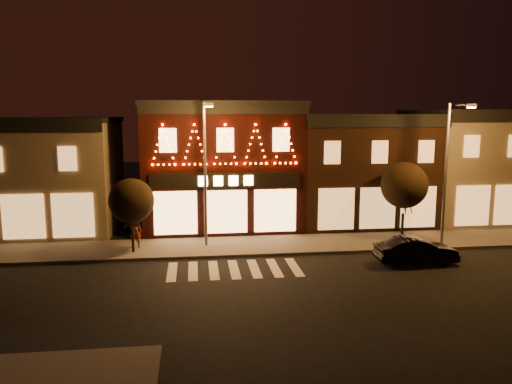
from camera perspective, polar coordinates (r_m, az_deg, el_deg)
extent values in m
plane|color=black|center=(20.79, -1.61, -12.26)|extent=(120.00, 120.00, 0.00)
cube|color=#47423D|center=(28.55, 0.84, -6.14)|extent=(44.00, 4.00, 0.15)
cube|color=#706550|center=(35.34, -25.51, 1.57)|extent=(12.00, 8.00, 7.00)
cube|color=black|center=(35.11, -25.92, 7.49)|extent=(12.20, 8.20, 0.30)
cube|color=black|center=(33.53, -3.97, 2.94)|extent=(10.00, 8.00, 8.00)
cube|color=black|center=(33.34, -4.04, 10.05)|extent=(10.20, 8.20, 0.30)
cube|color=black|center=(29.29, -3.59, 9.41)|extent=(10.00, 0.25, 0.50)
cube|color=black|center=(29.51, -3.51, 1.33)|extent=(9.00, 0.15, 0.90)
cube|color=#FFD87F|center=(29.41, -3.49, 1.30)|extent=(3.40, 0.08, 0.60)
cube|color=#321C11|center=(35.39, 11.60, 2.44)|extent=(9.00, 8.00, 7.20)
cube|color=black|center=(35.17, 11.80, 8.52)|extent=(9.20, 8.20, 0.30)
cube|color=black|center=(31.37, 14.18, 7.67)|extent=(9.00, 0.25, 0.50)
cube|color=#706550|center=(39.20, 24.19, 2.68)|extent=(9.00, 8.00, 7.50)
cube|color=black|center=(39.01, 24.56, 8.38)|extent=(9.20, 8.20, 0.30)
cylinder|color=#59595E|center=(27.71, -5.87, 1.94)|extent=(0.16, 0.16, 8.00)
cylinder|color=#59595E|center=(26.71, -5.73, 10.07)|extent=(0.32, 1.60, 0.10)
cube|color=#59595E|center=(25.92, -5.43, 10.00)|extent=(0.53, 0.35, 0.18)
cube|color=orange|center=(25.92, -5.43, 9.75)|extent=(0.40, 0.25, 0.05)
cylinder|color=#59595E|center=(29.71, 20.95, 1.83)|extent=(0.16, 0.16, 7.96)
cylinder|color=#59595E|center=(28.93, 22.44, 9.27)|extent=(0.46, 1.57, 0.10)
cube|color=#59595E|center=(28.35, 23.54, 9.12)|extent=(0.55, 0.39, 0.18)
cube|color=orange|center=(28.35, 23.53, 8.90)|extent=(0.41, 0.28, 0.05)
cylinder|color=black|center=(27.58, -13.97, -5.39)|extent=(0.15, 0.15, 1.31)
sphere|color=black|center=(27.13, -14.14, -0.98)|extent=(2.40, 2.40, 2.40)
cylinder|color=black|center=(30.90, 16.48, -3.77)|extent=(0.16, 0.16, 1.50)
sphere|color=black|center=(30.46, 16.69, 0.76)|extent=(2.74, 2.74, 2.74)
imported|color=black|center=(26.56, 17.91, -6.41)|extent=(4.11, 1.47, 1.35)
imported|color=gray|center=(28.40, -13.71, -4.40)|extent=(0.72, 0.52, 1.86)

